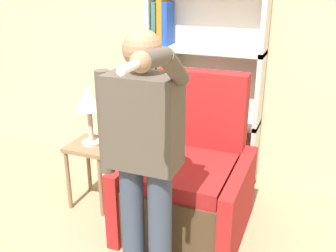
{
  "coord_description": "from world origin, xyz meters",
  "views": [
    {
      "loc": [
        1.09,
        -1.51,
        1.94
      ],
      "look_at": [
        0.22,
        0.7,
        1.0
      ],
      "focal_mm": 42.0,
      "sensor_mm": 36.0,
      "label": 1
    }
  ],
  "objects_px": {
    "table_lamp": "(89,101)",
    "side_table": "(93,156)",
    "person_standing": "(143,153)",
    "bookcase": "(194,88)",
    "armchair": "(189,183)"
  },
  "relations": [
    {
      "from": "person_standing",
      "to": "armchair",
      "type": "bearing_deg",
      "value": 86.37
    },
    {
      "from": "armchair",
      "to": "bookcase",
      "type": "bearing_deg",
      "value": 106.06
    },
    {
      "from": "armchair",
      "to": "person_standing",
      "type": "height_order",
      "value": "person_standing"
    },
    {
      "from": "person_standing",
      "to": "table_lamp",
      "type": "relative_size",
      "value": 3.22
    },
    {
      "from": "armchair",
      "to": "side_table",
      "type": "height_order",
      "value": "armchair"
    },
    {
      "from": "bookcase",
      "to": "table_lamp",
      "type": "relative_size",
      "value": 3.76
    },
    {
      "from": "person_standing",
      "to": "table_lamp",
      "type": "height_order",
      "value": "person_standing"
    },
    {
      "from": "table_lamp",
      "to": "side_table",
      "type": "bearing_deg",
      "value": 0.0
    },
    {
      "from": "bookcase",
      "to": "side_table",
      "type": "height_order",
      "value": "bookcase"
    },
    {
      "from": "bookcase",
      "to": "person_standing",
      "type": "xyz_separation_m",
      "value": [
        0.18,
        -1.5,
        0.03
      ]
    },
    {
      "from": "armchair",
      "to": "person_standing",
      "type": "distance_m",
      "value": 0.92
    },
    {
      "from": "bookcase",
      "to": "side_table",
      "type": "relative_size",
      "value": 3.37
    },
    {
      "from": "armchair",
      "to": "person_standing",
      "type": "relative_size",
      "value": 0.73
    },
    {
      "from": "armchair",
      "to": "table_lamp",
      "type": "relative_size",
      "value": 2.36
    },
    {
      "from": "armchair",
      "to": "side_table",
      "type": "xyz_separation_m",
      "value": [
        -0.87,
        0.0,
        0.08
      ]
    }
  ]
}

